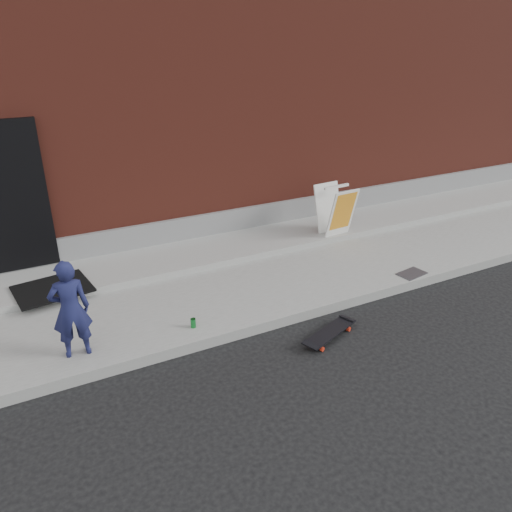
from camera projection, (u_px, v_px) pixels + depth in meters
ground at (260, 334)px, 6.56m from camera, size 80.00×80.00×0.00m
sidewalk at (216, 282)px, 7.74m from camera, size 20.00×3.00×0.15m
apron at (194, 253)px, 8.42m from camera, size 20.00×1.20×0.10m
building at (116, 86)px, 11.19m from camera, size 20.00×8.10×5.00m
child at (70, 309)px, 5.65m from camera, size 0.46×0.31×1.21m
skateboard at (330, 332)px, 6.44m from camera, size 0.91×0.53×0.10m
pizza_sign at (336, 210)px, 8.94m from camera, size 0.59×0.68×0.90m
soda_can at (193, 323)px, 6.40m from camera, size 0.09×0.09×0.12m
doormat at (53, 289)px, 7.14m from camera, size 1.11×0.95×0.03m
utility_plate at (412, 274)px, 7.82m from camera, size 0.49×0.35×0.01m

